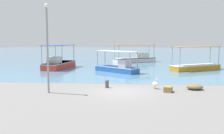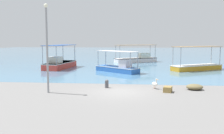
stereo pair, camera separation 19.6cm
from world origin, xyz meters
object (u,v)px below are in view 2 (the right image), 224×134
object	(u,v)px
cargo_crate	(168,89)
fishing_boat_near_left	(60,63)
fishing_boat_far_left	(137,58)
fishing_boat_near_right	(118,67)
net_pile	(195,87)
pelican	(155,84)
lamp_post	(47,44)
fishing_boat_center	(197,66)
mooring_bollard	(107,83)

from	to	relation	value
cargo_crate	fishing_boat_near_left	bearing A→B (deg)	132.04
fishing_boat_far_left	fishing_boat_near_right	size ratio (longest dim) A/B	1.32
net_pile	cargo_crate	xyz separation A→B (m)	(-2.06, -1.01, -0.01)
pelican	net_pile	world-z (taller)	pelican
lamp_post	fishing_boat_near_right	bearing A→B (deg)	70.33
fishing_boat_near_right	fishing_boat_center	bearing A→B (deg)	16.33
pelican	fishing_boat_near_right	bearing A→B (deg)	110.25
cargo_crate	fishing_boat_far_left	bearing A→B (deg)	95.29
lamp_post	mooring_bollard	world-z (taller)	lamp_post
fishing_boat_near_right	pelican	distance (m)	9.86
mooring_bollard	fishing_boat_near_right	bearing A→B (deg)	88.74
fishing_boat_near_right	mooring_bollard	xyz separation A→B (m)	(-0.20, -9.18, -0.22)
fishing_boat_near_left	mooring_bollard	xyz separation A→B (m)	(7.43, -12.02, -0.30)
fishing_boat_center	net_pile	distance (m)	12.35
fishing_boat_near_right	pelican	size ratio (longest dim) A/B	6.55
fishing_boat_near_left	pelican	size ratio (longest dim) A/B	8.00
pelican	mooring_bollard	distance (m)	3.62
fishing_boat_center	pelican	bearing A→B (deg)	-115.91
fishing_boat_far_left	fishing_boat_near_left	bearing A→B (deg)	-135.76
lamp_post	cargo_crate	xyz separation A→B (m)	(8.26, 0.97, -3.19)
fishing_boat_far_left	pelican	bearing A→B (deg)	-86.61
fishing_boat_near_left	fishing_boat_near_right	bearing A→B (deg)	-20.44
pelican	mooring_bollard	world-z (taller)	pelican
fishing_boat_near_left	lamp_post	distance (m)	14.83
fishing_boat_center	net_pile	xyz separation A→B (m)	(-2.93, -11.99, -0.32)
fishing_boat_near_left	mooring_bollard	distance (m)	14.14
net_pile	cargo_crate	world-z (taller)	net_pile
lamp_post	fishing_boat_far_left	bearing A→B (deg)	75.38
fishing_boat_far_left	fishing_boat_near_right	xyz separation A→B (m)	(-2.13, -12.35, -0.05)
fishing_boat_near_left	net_pile	xyz separation A→B (m)	(13.92, -12.14, -0.43)
mooring_bollard	cargo_crate	world-z (taller)	mooring_bollard
fishing_boat_near_left	cargo_crate	distance (m)	17.72
mooring_bollard	fishing_boat_near_left	bearing A→B (deg)	121.71
lamp_post	mooring_bollard	xyz separation A→B (m)	(3.83, 2.10, -3.05)
pelican	fishing_boat_near_left	bearing A→B (deg)	132.40
fishing_boat_center	pelican	size ratio (longest dim) A/B	8.15
fishing_boat_far_left	fishing_boat_center	distance (m)	11.97
mooring_bollard	cargo_crate	bearing A→B (deg)	-14.29
fishing_boat_near_left	fishing_boat_center	world-z (taller)	fishing_boat_near_left
net_pile	mooring_bollard	bearing A→B (deg)	179.00
lamp_post	cargo_crate	world-z (taller)	lamp_post
fishing_boat_center	pelican	distance (m)	13.29
fishing_boat_near_right	lamp_post	xyz separation A→B (m)	(-4.03, -11.28, 2.83)
pelican	cargo_crate	distance (m)	1.35
net_pile	fishing_boat_near_left	bearing A→B (deg)	138.90
fishing_boat_center	cargo_crate	bearing A→B (deg)	-110.98
fishing_boat_near_right	net_pile	xyz separation A→B (m)	(6.28, -9.29, -0.35)
fishing_boat_far_left	fishing_boat_near_right	world-z (taller)	fishing_boat_far_left
fishing_boat_near_right	cargo_crate	xyz separation A→B (m)	(4.23, -10.31, -0.36)
fishing_boat_center	mooring_bollard	size ratio (longest dim) A/B	10.16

